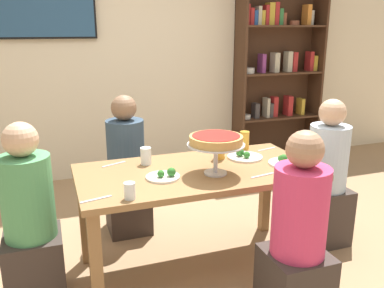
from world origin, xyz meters
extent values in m
plane|color=#9E7A56|center=(0.00, 0.00, 0.00)|extent=(12.00, 12.00, 0.00)
cube|color=beige|center=(0.00, 2.20, 1.40)|extent=(8.00, 0.12, 2.80)
cube|color=olive|center=(0.00, 0.00, 0.72)|extent=(1.58, 0.80, 0.04)
cube|color=olive|center=(-0.73, -0.34, 0.35)|extent=(0.07, 0.07, 0.70)
cube|color=olive|center=(0.73, -0.34, 0.35)|extent=(0.07, 0.07, 0.70)
cube|color=olive|center=(-0.73, 0.34, 0.35)|extent=(0.07, 0.07, 0.70)
cube|color=olive|center=(0.73, 0.34, 0.35)|extent=(0.07, 0.07, 0.70)
cube|color=#422819|center=(1.27, 1.98, 1.10)|extent=(0.03, 0.30, 2.20)
cube|color=#422819|center=(2.34, 1.98, 1.10)|extent=(0.03, 0.30, 2.20)
cube|color=#422819|center=(1.81, 2.12, 1.10)|extent=(1.10, 0.02, 2.20)
cube|color=#422819|center=(1.81, 1.98, 0.01)|extent=(1.04, 0.28, 0.02)
cube|color=#422819|center=(1.81, 1.98, 0.56)|extent=(1.04, 0.28, 0.02)
cube|color=#422819|center=(1.81, 1.98, 1.11)|extent=(1.04, 0.28, 0.02)
cube|color=#422819|center=(1.81, 1.98, 1.66)|extent=(1.04, 0.28, 0.02)
cylinder|color=silver|center=(1.37, 1.98, 0.60)|extent=(0.12, 0.12, 0.05)
cube|color=#3D3838|center=(1.50, 1.98, 0.66)|extent=(0.06, 0.12, 0.18)
cube|color=#B2A88E|center=(1.65, 1.98, 0.69)|extent=(0.04, 0.13, 0.24)
cube|color=#3D3838|center=(1.70, 1.98, 0.66)|extent=(0.04, 0.13, 0.17)
cube|color=maroon|center=(1.76, 1.98, 0.70)|extent=(0.06, 0.11, 0.25)
cube|color=maroon|center=(1.96, 1.98, 0.70)|extent=(0.07, 0.13, 0.25)
cube|color=#B7932D|center=(2.15, 1.98, 0.68)|extent=(0.05, 0.13, 0.20)
cylinder|color=silver|center=(1.38, 1.98, 1.16)|extent=(0.15, 0.15, 0.06)
cube|color=#7A3370|center=(1.56, 1.98, 1.23)|extent=(0.05, 0.13, 0.22)
cube|color=#B2A88E|center=(1.74, 1.98, 1.24)|extent=(0.07, 0.13, 0.23)
cube|color=#B2A88E|center=(1.92, 1.98, 1.25)|extent=(0.06, 0.11, 0.24)
cube|color=maroon|center=(1.99, 1.98, 1.24)|extent=(0.06, 0.13, 0.23)
cube|color=maroon|center=(2.23, 1.98, 1.24)|extent=(0.05, 0.12, 0.24)
cube|color=#B7932D|center=(2.28, 1.98, 1.22)|extent=(0.05, 0.13, 0.19)
cube|color=maroon|center=(1.33, 1.98, 1.79)|extent=(0.04, 0.13, 0.23)
cube|color=maroon|center=(1.38, 1.98, 1.77)|extent=(0.05, 0.13, 0.19)
cube|color=navy|center=(1.43, 1.98, 1.75)|extent=(0.04, 0.13, 0.16)
cube|color=#B2A88E|center=(1.48, 1.98, 1.78)|extent=(0.04, 0.13, 0.21)
cube|color=#B7932D|center=(1.52, 1.98, 1.76)|extent=(0.04, 0.13, 0.16)
cube|color=maroon|center=(1.57, 1.98, 1.78)|extent=(0.04, 0.13, 0.22)
cube|color=#B7932D|center=(1.63, 1.98, 1.80)|extent=(0.07, 0.13, 0.25)
cube|color=maroon|center=(1.70, 1.98, 1.80)|extent=(0.05, 0.13, 0.25)
cube|color=#2D6B38|center=(1.76, 1.98, 1.77)|extent=(0.05, 0.13, 0.19)
cylinder|color=brown|center=(1.82, 1.98, 1.74)|extent=(0.08, 0.08, 0.14)
cylinder|color=brown|center=(1.97, 1.98, 1.70)|extent=(0.12, 0.12, 0.05)
cube|color=orange|center=(2.14, 1.98, 1.79)|extent=(0.06, 0.13, 0.24)
cylinder|color=beige|center=(2.21, 1.98, 1.76)|extent=(0.07, 0.07, 0.17)
cube|color=black|center=(-0.84, 2.11, 1.84)|extent=(0.99, 0.05, 0.61)
cube|color=navy|center=(-0.84, 2.08, 1.84)|extent=(0.95, 0.01, 0.57)
cube|color=#382D28|center=(0.33, -0.71, 0.23)|extent=(0.34, 0.34, 0.45)
cylinder|color=#D63866|center=(0.33, -0.71, 0.70)|extent=(0.30, 0.30, 0.50)
sphere|color=#A87A5B|center=(0.33, -0.71, 1.05)|extent=(0.20, 0.20, 0.20)
cube|color=#382D28|center=(-1.06, -0.01, 0.23)|extent=(0.34, 0.34, 0.45)
cylinder|color=#4C935B|center=(-1.06, -0.01, 0.70)|extent=(0.30, 0.30, 0.50)
sphere|color=tan|center=(-1.06, -0.01, 1.05)|extent=(0.20, 0.20, 0.20)
cube|color=#382D28|center=(-0.34, 0.72, 0.23)|extent=(0.34, 0.34, 0.45)
cylinder|color=#33475B|center=(-0.34, 0.72, 0.70)|extent=(0.30, 0.30, 0.50)
sphere|color=#846047|center=(-0.34, 0.72, 1.05)|extent=(0.20, 0.20, 0.20)
cube|color=#382D28|center=(1.07, 0.02, 0.23)|extent=(0.34, 0.34, 0.45)
cylinder|color=silver|center=(1.07, 0.02, 0.70)|extent=(0.30, 0.30, 0.50)
sphere|color=tan|center=(1.07, 0.02, 1.05)|extent=(0.20, 0.20, 0.20)
cylinder|color=silver|center=(0.08, -0.12, 0.75)|extent=(0.15, 0.15, 0.01)
cylinder|color=silver|center=(0.08, -0.12, 0.84)|extent=(0.03, 0.03, 0.18)
cylinder|color=silver|center=(0.08, -0.12, 0.94)|extent=(0.37, 0.37, 0.01)
cylinder|color=tan|center=(0.08, -0.12, 0.97)|extent=(0.34, 0.34, 0.05)
cylinder|color=maroon|center=(0.08, -0.12, 1.00)|extent=(0.30, 0.30, 0.00)
cylinder|color=white|center=(0.62, -0.11, 0.75)|extent=(0.25, 0.25, 0.01)
sphere|color=#2D7028|center=(0.62, -0.14, 0.78)|extent=(0.04, 0.04, 0.04)
sphere|color=#2D7028|center=(0.59, -0.08, 0.78)|extent=(0.05, 0.05, 0.05)
sphere|color=#2D7028|center=(0.60, -0.15, 0.77)|extent=(0.04, 0.04, 0.04)
sphere|color=#2D7028|center=(0.60, -0.10, 0.78)|extent=(0.06, 0.06, 0.06)
cylinder|color=white|center=(-0.26, -0.08, 0.75)|extent=(0.21, 0.21, 0.01)
sphere|color=#2D7028|center=(-0.28, -0.09, 0.78)|extent=(0.05, 0.05, 0.05)
sphere|color=#2D7028|center=(-0.21, -0.10, 0.78)|extent=(0.06, 0.06, 0.06)
cylinder|color=white|center=(0.41, 0.12, 0.75)|extent=(0.25, 0.25, 0.01)
sphere|color=#2D7028|center=(0.40, 0.07, 0.78)|extent=(0.05, 0.05, 0.05)
sphere|color=#2D7028|center=(0.38, 0.13, 0.78)|extent=(0.06, 0.06, 0.06)
sphere|color=#2D7028|center=(0.40, 0.18, 0.78)|extent=(0.05, 0.05, 0.05)
cylinder|color=gold|center=(0.51, 0.32, 0.81)|extent=(0.07, 0.07, 0.14)
cylinder|color=gold|center=(0.23, 0.17, 0.82)|extent=(0.08, 0.08, 0.16)
cylinder|color=white|center=(-0.29, 0.22, 0.80)|extent=(0.07, 0.07, 0.12)
cylinder|color=white|center=(-0.52, -0.33, 0.79)|extent=(0.06, 0.06, 0.09)
cube|color=silver|center=(0.67, 0.25, 0.74)|extent=(0.18, 0.06, 0.00)
cube|color=silver|center=(0.35, -0.25, 0.74)|extent=(0.18, 0.05, 0.00)
cube|color=silver|center=(-0.70, -0.28, 0.74)|extent=(0.18, 0.06, 0.00)
cube|color=silver|center=(-0.51, 0.29, 0.74)|extent=(0.17, 0.08, 0.00)
camera|label=1|loc=(-0.90, -2.42, 1.66)|focal=38.30mm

